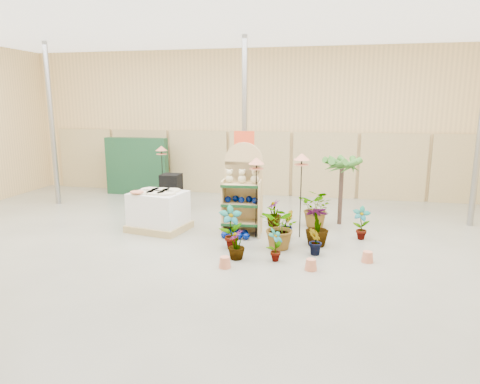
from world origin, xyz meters
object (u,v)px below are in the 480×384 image
Objects in this scene: bird_table_front at (256,163)px; pallet_stack at (159,211)px; potted_plant_2 at (281,227)px; display_shelf at (243,193)px.

pallet_stack is at bearing 177.67° from bird_table_front.
pallet_stack reaches higher than potted_plant_2.
display_shelf is 0.81m from bird_table_front.
potted_plant_2 is (0.96, -0.90, -0.48)m from display_shelf.
display_shelf is 1.40m from potted_plant_2.
pallet_stack is 2.98m from potted_plant_2.
pallet_stack is at bearing -179.15° from display_shelf.
potted_plant_2 is at bearing -47.25° from display_shelf.
display_shelf is 1.99m from pallet_stack.
display_shelf reaches higher than potted_plant_2.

